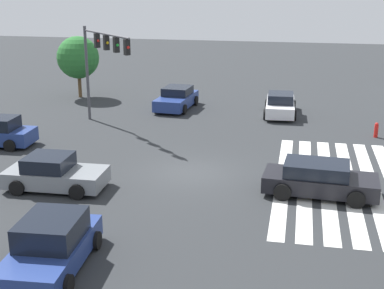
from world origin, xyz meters
The scene contains 10 objects.
ground_plane centered at (0.00, 0.00, 0.00)m, with size 110.91×110.91×0.00m, color #2B2D30.
crosswalk_markings centered at (0.00, -7.96, 0.00)m, with size 12.25×8.20×0.01m.
traffic_signal_mast centered at (6.76, 6.76, 4.45)m, with size 4.33×4.33×5.85m.
car_0 centered at (-1.55, -5.66, 0.69)m, with size 2.43×4.72×1.41m.
car_1 centered at (-3.06, 5.34, 0.66)m, with size 2.33×4.26×1.46m.
car_3 centered at (-9.16, 2.53, 0.73)m, with size 4.49×2.43×1.61m.
car_5 centered at (11.98, -3.46, 0.68)m, with size 4.68×2.18×1.48m.
car_6 centered at (12.40, 3.63, 0.69)m, with size 4.63×2.47×1.48m.
tree_corner_a centered at (14.57, 11.65, 3.00)m, with size 3.13×3.13×4.57m.
fire_hydrant centered at (7.76, -9.02, 0.43)m, with size 0.22×0.22×0.86m.
Camera 1 is at (-22.73, -4.67, 8.54)m, focal length 50.00 mm.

